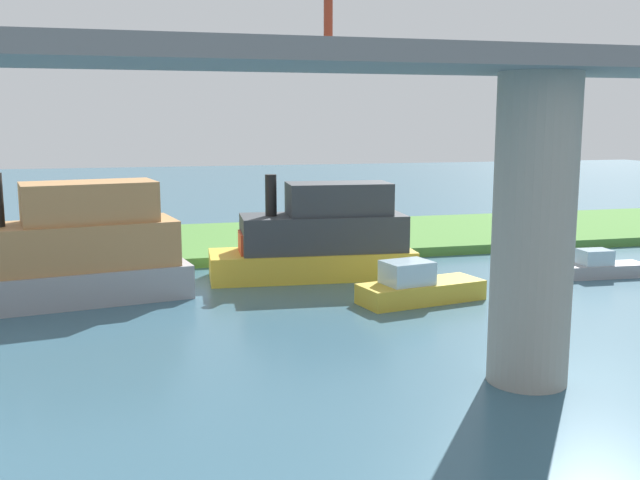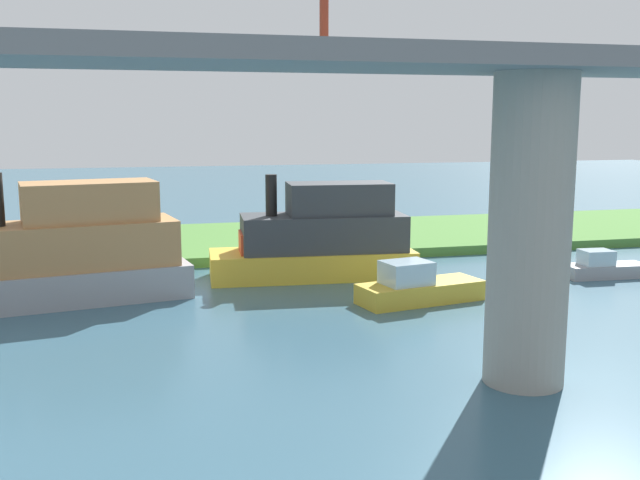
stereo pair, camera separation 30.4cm
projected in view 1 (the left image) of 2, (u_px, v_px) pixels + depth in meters
ground_plane at (292, 264)px, 36.37m from camera, size 160.00×160.00×0.00m
grassy_bank at (270, 240)px, 42.06m from camera, size 80.00×12.00×0.50m
bridge_pylon at (533, 232)px, 19.34m from camera, size 2.17×2.17×8.35m
bridge_span at (542, 52)px, 18.59m from camera, size 72.21×4.30×3.25m
person_on_bank at (355, 228)px, 40.05m from camera, size 0.37×0.37×1.39m
mooring_post at (360, 240)px, 38.31m from camera, size 0.20×0.20×0.72m
motorboat_white at (66, 254)px, 28.50m from camera, size 10.57×5.13×5.18m
riverboat_paddlewheel at (602, 267)px, 33.31m from camera, size 3.89×1.55×1.28m
motorboat_red at (319, 239)px, 33.04m from camera, size 9.46×3.75×4.73m
houseboat_blue at (418, 287)px, 28.63m from camera, size 5.31×2.75×1.69m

